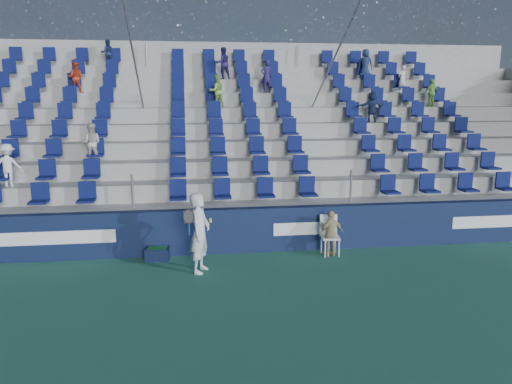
# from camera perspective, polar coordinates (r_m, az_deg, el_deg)

# --- Properties ---
(ground) EXTENTS (70.00, 70.00, 0.00)m
(ground) POSITION_cam_1_polar(r_m,az_deg,el_deg) (10.65, 1.01, -11.99)
(ground) COLOR #2A634D
(ground) RESTS_ON ground
(sponsor_wall) EXTENTS (24.00, 0.32, 1.20)m
(sponsor_wall) POSITION_cam_1_polar(r_m,az_deg,el_deg) (13.40, -1.04, -4.35)
(sponsor_wall) COLOR #101B3C
(sponsor_wall) RESTS_ON ground
(grandstand) EXTENTS (24.00, 8.17, 6.63)m
(grandstand) POSITION_cam_1_polar(r_m,az_deg,el_deg) (18.09, -3.00, 4.67)
(grandstand) COLOR #A8A8A3
(grandstand) RESTS_ON ground
(tennis_player) EXTENTS (0.74, 0.82, 1.92)m
(tennis_player) POSITION_cam_1_polar(r_m,az_deg,el_deg) (11.88, -6.44, -4.65)
(tennis_player) COLOR silver
(tennis_player) RESTS_ON ground
(line_judge_chair) EXTENTS (0.51, 0.52, 1.05)m
(line_judge_chair) POSITION_cam_1_polar(r_m,az_deg,el_deg) (13.35, 8.38, -4.54)
(line_judge_chair) COLOR white
(line_judge_chair) RESTS_ON ground
(line_judge) EXTENTS (0.77, 0.48, 1.22)m
(line_judge) POSITION_cam_1_polar(r_m,az_deg,el_deg) (13.21, 8.58, -4.68)
(line_judge) COLOR tan
(line_judge) RESTS_ON ground
(ball_bin) EXTENTS (0.64, 0.45, 0.34)m
(ball_bin) POSITION_cam_1_polar(r_m,az_deg,el_deg) (13.08, -11.20, -6.87)
(ball_bin) COLOR #101A3C
(ball_bin) RESTS_ON ground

